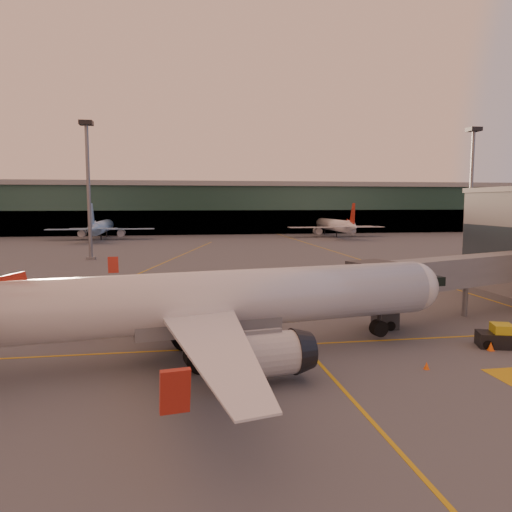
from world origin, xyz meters
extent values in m
plane|color=#4C4F54|center=(0.00, 0.00, 0.00)|extent=(600.00, 600.00, 0.00)
cube|color=gold|center=(0.00, 5.00, 0.01)|extent=(80.00, 0.25, 0.01)
cube|color=gold|center=(-10.00, 45.00, 0.01)|extent=(31.30, 115.98, 0.01)
cube|color=gold|center=(30.00, 70.00, 0.01)|extent=(0.25, 160.00, 0.01)
cube|color=gold|center=(5.00, -8.00, 0.01)|extent=(0.25, 30.00, 0.01)
cube|color=#19382D|center=(0.00, 142.00, 8.00)|extent=(400.00, 18.00, 16.00)
cube|color=gray|center=(0.00, 142.00, 16.80)|extent=(400.00, 20.00, 1.60)
cube|color=black|center=(0.00, 133.50, 4.00)|extent=(400.00, 1.00, 8.00)
cylinder|color=slate|center=(-20.00, 66.00, 12.50)|extent=(0.70, 0.70, 25.00)
cube|color=black|center=(-20.00, 66.00, 25.20)|extent=(2.40, 2.40, 0.80)
cube|color=slate|center=(-20.00, 66.00, 0.25)|extent=(1.60, 1.60, 0.50)
cylinder|color=slate|center=(55.00, 62.00, 12.50)|extent=(0.70, 0.70, 25.00)
cube|color=black|center=(55.00, 62.00, 25.20)|extent=(2.40, 2.40, 0.80)
cube|color=slate|center=(55.00, 62.00, 0.25)|extent=(1.60, 1.60, 0.50)
cylinder|color=white|center=(-1.27, 3.15, 4.07)|extent=(31.95, 9.38, 4.07)
sphere|color=white|center=(14.36, 5.83, 4.07)|extent=(3.99, 3.99, 3.99)
cube|color=black|center=(15.50, 6.03, 4.58)|extent=(2.25, 2.92, 0.71)
cylinder|color=silver|center=(0.54, -2.82, 1.83)|extent=(4.64, 3.33, 2.65)
cylinder|color=black|center=(-3.11, 0.15, 0.92)|extent=(2.05, 1.71, 1.83)
cylinder|color=black|center=(-3.11, 0.15, 1.48)|extent=(0.37, 0.37, 1.12)
cylinder|color=silver|center=(-1.56, 9.38, 1.83)|extent=(4.64, 3.33, 2.65)
cylinder|color=black|center=(-4.01, 5.37, 0.92)|extent=(2.05, 1.71, 1.83)
cylinder|color=black|center=(-4.01, 5.37, 1.48)|extent=(0.37, 0.37, 1.12)
cube|color=slate|center=(-2.42, 2.95, 2.75)|extent=(10.46, 4.91, 1.63)
cylinder|color=black|center=(11.31, 5.31, 0.92)|extent=(1.40, 1.02, 1.28)
cube|color=slate|center=(22.71, 11.70, 4.37)|extent=(23.51, 11.04, 2.70)
cube|color=#2D3035|center=(11.92, 7.99, 4.37)|extent=(4.39, 4.39, 3.00)
cube|color=#2D3035|center=(13.42, 8.89, 1.20)|extent=(1.60, 2.40, 2.40)
cylinder|color=black|center=(13.42, 7.79, 0.40)|extent=(0.80, 0.40, 0.80)
cylinder|color=black|center=(13.42, 9.99, 0.40)|extent=(0.80, 0.40, 0.80)
cylinder|color=slate|center=(22.71, 11.70, 1.54)|extent=(0.50, 0.50, 3.07)
cube|color=#B3192C|center=(-12.73, 12.12, 0.71)|extent=(3.36, 2.74, 1.42)
cube|color=silver|center=(-13.01, 12.07, 2.93)|extent=(5.79, 3.25, 2.64)
cylinder|color=black|center=(-14.21, 10.72, 0.42)|extent=(0.89, 0.47, 0.85)
cylinder|color=black|center=(-10.86, 11.29, 0.42)|extent=(0.89, 0.47, 0.85)
cube|color=black|center=(19.58, 1.84, 0.55)|extent=(3.81, 2.78, 1.10)
cube|color=gold|center=(19.58, 1.84, 1.31)|extent=(1.84, 1.96, 0.90)
cylinder|color=black|center=(18.18, 1.45, 0.35)|extent=(0.76, 0.50, 0.70)
cone|color=#FE5F0D|center=(18.24, 1.17, 0.32)|extent=(0.50, 0.50, 0.64)
cube|color=#FE5F0D|center=(18.24, 1.17, 0.02)|extent=(0.44, 0.44, 0.03)
cone|color=#FE5F0D|center=(-2.64, 20.23, 0.27)|extent=(0.43, 0.43, 0.54)
cube|color=#FE5F0D|center=(-2.64, 20.23, 0.01)|extent=(0.37, 0.37, 0.03)
cone|color=#FE5F0D|center=(11.56, -1.86, 0.24)|extent=(0.38, 0.38, 0.49)
cube|color=#FE5F0D|center=(11.56, -1.86, 0.01)|extent=(0.33, 0.33, 0.03)
camera|label=1|loc=(-4.58, -31.12, 10.88)|focal=35.00mm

